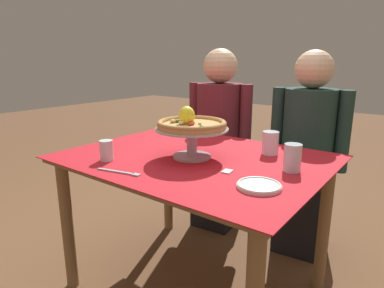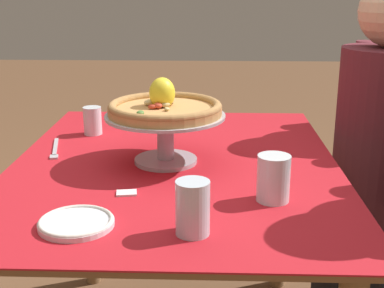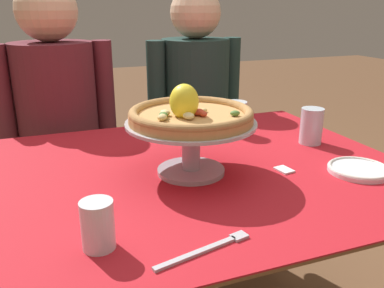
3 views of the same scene
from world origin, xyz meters
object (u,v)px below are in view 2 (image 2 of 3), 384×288
at_px(water_glass_back_right, 273,181).
at_px(diner_left, 377,170).
at_px(pizza, 165,106).
at_px(side_plate, 76,222).
at_px(dinner_fork, 55,149).
at_px(sugar_packet, 127,193).
at_px(pizza_stand, 166,130).
at_px(water_glass_side_right, 193,211).
at_px(water_glass_front_left, 93,123).

xyz_separation_m(water_glass_back_right, diner_left, (-0.58, 0.43, -0.18)).
distance_m(pizza, side_plate, 0.49).
bearing_deg(dinner_fork, side_plate, 20.44).
height_order(dinner_fork, sugar_packet, dinner_fork).
bearing_deg(pizza, pizza_stand, 33.22).
bearing_deg(pizza_stand, water_glass_back_right, 45.51).
xyz_separation_m(pizza, sugar_packet, (0.25, -0.08, -0.16)).
bearing_deg(pizza, side_plate, -19.91).
height_order(water_glass_side_right, water_glass_front_left, water_glass_side_right).
distance_m(water_glass_back_right, dinner_fork, 0.74).
distance_m(pizza_stand, water_glass_front_left, 0.40).
height_order(pizza_stand, diner_left, diner_left).
xyz_separation_m(water_glass_side_right, sugar_packet, (-0.21, -0.17, -0.05)).
xyz_separation_m(pizza, water_glass_front_left, (-0.28, -0.27, -0.12)).
xyz_separation_m(water_glass_front_left, dinner_fork, (0.19, -0.08, -0.04)).
bearing_deg(water_glass_side_right, side_plate, -95.78).
relative_size(pizza_stand, water_glass_back_right, 3.03).
height_order(pizza, water_glass_front_left, pizza).
height_order(water_glass_back_right, side_plate, water_glass_back_right).
distance_m(pizza_stand, dinner_fork, 0.38).
height_order(water_glass_front_left, sugar_packet, water_glass_front_left).
distance_m(side_plate, sugar_packet, 0.20).
bearing_deg(water_glass_front_left, water_glass_side_right, 26.51).
distance_m(pizza, water_glass_side_right, 0.48).
height_order(pizza_stand, pizza, pizza).
distance_m(water_glass_side_right, side_plate, 0.26).
bearing_deg(dinner_fork, water_glass_front_left, 156.89).
bearing_deg(sugar_packet, dinner_fork, -141.03).
xyz_separation_m(side_plate, diner_left, (-0.73, 0.87, -0.13)).
height_order(water_glass_side_right, side_plate, water_glass_side_right).
bearing_deg(water_glass_front_left, pizza_stand, 44.31).
distance_m(water_glass_side_right, dinner_fork, 0.71).
bearing_deg(water_glass_front_left, diner_left, 91.02).
xyz_separation_m(pizza_stand, water_glass_side_right, (0.46, 0.09, -0.04)).
xyz_separation_m(water_glass_front_left, side_plate, (0.71, 0.12, -0.03)).
height_order(water_glass_front_left, side_plate, water_glass_front_left).
distance_m(water_glass_back_right, side_plate, 0.47).
bearing_deg(pizza, water_glass_back_right, 45.44).
bearing_deg(pizza_stand, side_plate, -20.14).
relative_size(pizza, water_glass_front_left, 3.40).
bearing_deg(sugar_packet, pizza_stand, 162.63).
xyz_separation_m(pizza_stand, side_plate, (0.43, -0.16, -0.09)).
bearing_deg(diner_left, dinner_fork, -79.14).
distance_m(dinner_fork, sugar_packet, 0.44).
bearing_deg(pizza_stand, dinner_fork, -104.85).
bearing_deg(water_glass_side_right, diner_left, 140.69).
height_order(pizza, water_glass_back_right, pizza).
bearing_deg(pizza_stand, diner_left, 112.73).
relative_size(water_glass_side_right, side_plate, 0.71).
bearing_deg(pizza, diner_left, 112.56).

